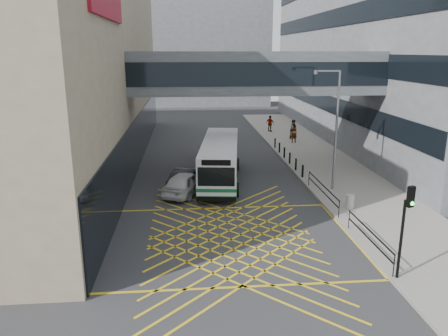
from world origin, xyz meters
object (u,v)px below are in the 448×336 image
object	(u,v)px
car_dark	(187,178)
street_lamp	(334,123)
pedestrian_a	(294,134)
car_white	(186,183)
pedestrian_b	(294,129)
traffic_light	(406,219)
litter_bin	(350,201)
car_silver	(213,149)
pedestrian_c	(270,124)
bus	(220,159)

from	to	relation	value
car_dark	street_lamp	bearing A→B (deg)	-171.13
car_dark	pedestrian_a	xyz separation A→B (m)	(10.67, 13.43, 0.36)
car_white	car_dark	xyz separation A→B (m)	(0.11, 1.34, -0.06)
car_white	pedestrian_b	world-z (taller)	pedestrian_b
car_white	car_dark	distance (m)	1.35
car_white	street_lamp	distance (m)	10.28
pedestrian_a	pedestrian_b	xyz separation A→B (m)	(0.48, 2.06, 0.07)
traffic_light	litter_bin	size ratio (longest dim) A/B	4.90
car_white	traffic_light	bearing A→B (deg)	149.10
car_white	car_silver	world-z (taller)	car_white
litter_bin	pedestrian_b	size ratio (longest dim) A/B	0.41
pedestrian_a	pedestrian_c	distance (m)	6.41
car_white	pedestrian_a	distance (m)	18.29
bus	street_lamp	bearing A→B (deg)	-15.80
pedestrian_b	pedestrian_c	distance (m)	4.56
car_dark	pedestrian_a	distance (m)	17.15
car_silver	car_white	bearing A→B (deg)	70.67
street_lamp	car_white	bearing A→B (deg)	-179.57
street_lamp	pedestrian_a	distance (m)	15.47
car_dark	street_lamp	xyz separation A→B (m)	(9.44, -1.59, 3.86)
litter_bin	pedestrian_c	size ratio (longest dim) A/B	0.44
car_silver	litter_bin	xyz separation A→B (m)	(7.11, -13.84, -0.17)
car_silver	pedestrian_c	world-z (taller)	pedestrian_c
car_dark	traffic_light	size ratio (longest dim) A/B	1.14
street_lamp	pedestrian_b	size ratio (longest dim) A/B	3.94
pedestrian_c	car_dark	bearing A→B (deg)	105.34
car_dark	traffic_light	xyz separation A→B (m)	(8.43, -13.39, 2.02)
car_dark	car_silver	bearing A→B (deg)	-86.65
car_white	car_silver	distance (m)	10.20
pedestrian_c	litter_bin	bearing A→B (deg)	130.87
car_silver	litter_bin	distance (m)	15.56
street_lamp	litter_bin	xyz separation A→B (m)	(-0.02, -3.68, -4.00)
pedestrian_c	car_white	bearing A→B (deg)	106.53
car_dark	street_lamp	size ratio (longest dim) A/B	0.58
street_lamp	pedestrian_a	bearing A→B (deg)	87.27
bus	pedestrian_c	bearing A→B (deg)	75.86
traffic_light	litter_bin	world-z (taller)	traffic_light
bus	pedestrian_c	distance (m)	19.68
car_silver	litter_bin	bearing A→B (deg)	111.59
bus	pedestrian_c	xyz separation A→B (m)	(7.12, 18.34, -0.53)
pedestrian_a	litter_bin	bearing A→B (deg)	75.13
car_white	pedestrian_c	bearing A→B (deg)	-90.71
traffic_light	pedestrian_b	bearing A→B (deg)	62.10
street_lamp	litter_bin	size ratio (longest dim) A/B	9.62
street_lamp	pedestrian_c	size ratio (longest dim) A/B	4.26
street_lamp	pedestrian_c	xyz separation A→B (m)	(0.05, 21.32, -3.49)
bus	litter_bin	bearing A→B (deg)	-36.31
car_dark	litter_bin	distance (m)	10.79
bus	street_lamp	distance (m)	8.23
car_dark	pedestrian_a	size ratio (longest dim) A/B	2.47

